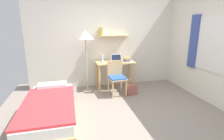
{
  "coord_description": "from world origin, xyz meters",
  "views": [
    {
      "loc": [
        -1.07,
        -2.88,
        1.77
      ],
      "look_at": [
        -0.24,
        0.51,
        0.85
      ],
      "focal_mm": 27.78,
      "sensor_mm": 36.0,
      "label": 1
    }
  ],
  "objects_px": {
    "desk": "(115,67)",
    "standing_lamp": "(86,38)",
    "bed": "(50,112)",
    "handbag": "(132,89)",
    "water_bottle": "(102,59)",
    "laptop": "(117,60)",
    "desk_chair": "(116,76)",
    "book_stack": "(127,60)"
  },
  "relations": [
    {
      "from": "desk_chair",
      "to": "laptop",
      "type": "xyz_separation_m",
      "value": [
        0.14,
        0.54,
        0.32
      ]
    },
    {
      "from": "desk",
      "to": "desk_chair",
      "type": "height_order",
      "value": "desk_chair"
    },
    {
      "from": "bed",
      "to": "water_bottle",
      "type": "bearing_deg",
      "value": 50.29
    },
    {
      "from": "desk_chair",
      "to": "book_stack",
      "type": "height_order",
      "value": "desk_chair"
    },
    {
      "from": "bed",
      "to": "water_bottle",
      "type": "xyz_separation_m",
      "value": [
        1.25,
        1.5,
        0.64
      ]
    },
    {
      "from": "desk",
      "to": "handbag",
      "type": "xyz_separation_m",
      "value": [
        0.29,
        -0.62,
        -0.47
      ]
    },
    {
      "from": "desk",
      "to": "book_stack",
      "type": "relative_size",
      "value": 4.66
    },
    {
      "from": "book_stack",
      "to": "desk_chair",
      "type": "bearing_deg",
      "value": -131.61
    },
    {
      "from": "book_stack",
      "to": "bed",
      "type": "bearing_deg",
      "value": -141.62
    },
    {
      "from": "water_bottle",
      "to": "standing_lamp",
      "type": "bearing_deg",
      "value": -173.88
    },
    {
      "from": "standing_lamp",
      "to": "water_bottle",
      "type": "bearing_deg",
      "value": 6.12
    },
    {
      "from": "standing_lamp",
      "to": "handbag",
      "type": "distance_m",
      "value": 1.77
    },
    {
      "from": "desk",
      "to": "handbag",
      "type": "relative_size",
      "value": 2.57
    },
    {
      "from": "standing_lamp",
      "to": "handbag",
      "type": "xyz_separation_m",
      "value": [
        1.1,
        -0.51,
        -1.3
      ]
    },
    {
      "from": "desk_chair",
      "to": "handbag",
      "type": "relative_size",
      "value": 2.08
    },
    {
      "from": "desk",
      "to": "laptop",
      "type": "xyz_separation_m",
      "value": [
        0.05,
        0.05,
        0.2
      ]
    },
    {
      "from": "water_bottle",
      "to": "laptop",
      "type": "bearing_deg",
      "value": 13.85
    },
    {
      "from": "bed",
      "to": "desk",
      "type": "relative_size",
      "value": 1.72
    },
    {
      "from": "standing_lamp",
      "to": "handbag",
      "type": "bearing_deg",
      "value": -25.04
    },
    {
      "from": "bed",
      "to": "handbag",
      "type": "relative_size",
      "value": 4.41
    },
    {
      "from": "bed",
      "to": "standing_lamp",
      "type": "xyz_separation_m",
      "value": [
        0.82,
        1.45,
        1.2
      ]
    },
    {
      "from": "desk",
      "to": "standing_lamp",
      "type": "relative_size",
      "value": 0.66
    },
    {
      "from": "desk",
      "to": "desk_chair",
      "type": "distance_m",
      "value": 0.51
    },
    {
      "from": "laptop",
      "to": "handbag",
      "type": "relative_size",
      "value": 0.72
    },
    {
      "from": "water_bottle",
      "to": "handbag",
      "type": "height_order",
      "value": "water_bottle"
    },
    {
      "from": "desk_chair",
      "to": "water_bottle",
      "type": "bearing_deg",
      "value": 123.88
    },
    {
      "from": "laptop",
      "to": "handbag",
      "type": "xyz_separation_m",
      "value": [
        0.24,
        -0.67,
        -0.66
      ]
    },
    {
      "from": "desk",
      "to": "laptop",
      "type": "bearing_deg",
      "value": 44.02
    },
    {
      "from": "bed",
      "to": "desk_chair",
      "type": "bearing_deg",
      "value": 34.91
    },
    {
      "from": "desk",
      "to": "book_stack",
      "type": "xyz_separation_m",
      "value": [
        0.34,
        -0.0,
        0.19
      ]
    },
    {
      "from": "water_bottle",
      "to": "handbag",
      "type": "bearing_deg",
      "value": -39.77
    },
    {
      "from": "standing_lamp",
      "to": "book_stack",
      "type": "relative_size",
      "value": 7.04
    },
    {
      "from": "bed",
      "to": "laptop",
      "type": "distance_m",
      "value": 2.39
    },
    {
      "from": "desk",
      "to": "desk_chair",
      "type": "relative_size",
      "value": 1.24
    },
    {
      "from": "water_bottle",
      "to": "desk",
      "type": "bearing_deg",
      "value": 8.62
    },
    {
      "from": "desk",
      "to": "laptop",
      "type": "distance_m",
      "value": 0.21
    },
    {
      "from": "standing_lamp",
      "to": "water_bottle",
      "type": "height_order",
      "value": "standing_lamp"
    },
    {
      "from": "desk_chair",
      "to": "book_stack",
      "type": "bearing_deg",
      "value": 48.39
    },
    {
      "from": "water_bottle",
      "to": "handbag",
      "type": "distance_m",
      "value": 1.14
    },
    {
      "from": "book_stack",
      "to": "handbag",
      "type": "height_order",
      "value": "book_stack"
    },
    {
      "from": "handbag",
      "to": "book_stack",
      "type": "bearing_deg",
      "value": 85.34
    },
    {
      "from": "laptop",
      "to": "book_stack",
      "type": "xyz_separation_m",
      "value": [
        0.29,
        -0.05,
        -0.01
      ]
    }
  ]
}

